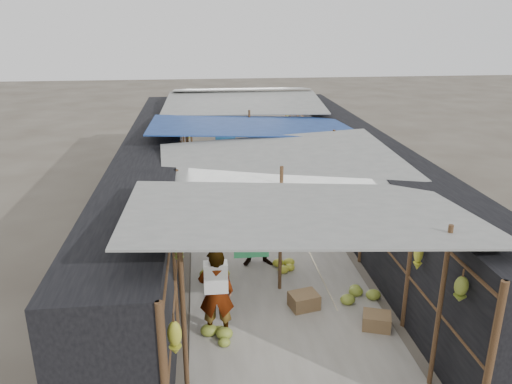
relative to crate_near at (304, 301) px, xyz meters
name	(u,v)px	position (x,y,z in m)	size (l,w,h in m)	color
aisle_slab	(259,222)	(-0.34, 4.25, -0.15)	(3.60, 16.00, 0.02)	#9E998E
stall_left	(154,186)	(-3.04, 4.25, 0.99)	(1.40, 15.00, 2.30)	black
stall_right	(359,178)	(2.36, 4.25, 0.99)	(1.40, 15.00, 2.30)	black
crate_near	(304,301)	(0.00, 0.00, 0.00)	(0.52, 0.42, 0.31)	olive
crate_mid	(377,321)	(1.14, -0.79, -0.01)	(0.48, 0.39, 0.29)	olive
crate_back	(247,194)	(-0.49, 6.18, -0.01)	(0.45, 0.37, 0.29)	olive
black_basin	(301,185)	(1.36, 7.00, -0.07)	(0.59, 0.59, 0.18)	black
vendor_elderly	(216,292)	(-1.66, -0.62, 0.66)	(0.60, 0.39, 1.63)	white
shopper_blue	(262,229)	(-0.56, 1.82, 0.72)	(0.85, 0.66, 1.74)	navy
vendor_seated	(310,187)	(1.36, 5.67, 0.32)	(0.62, 0.35, 0.96)	#554F49
market_canopy	(259,132)	(-0.32, 4.58, 2.25)	(5.62, 15.20, 2.77)	brown
hanging_bananas	(262,164)	(-0.28, 4.16, 1.52)	(3.96, 14.01, 0.81)	#ACAE2C
floor_bananas	(260,225)	(-0.38, 3.78, -0.02)	(3.75, 10.58, 0.32)	olive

